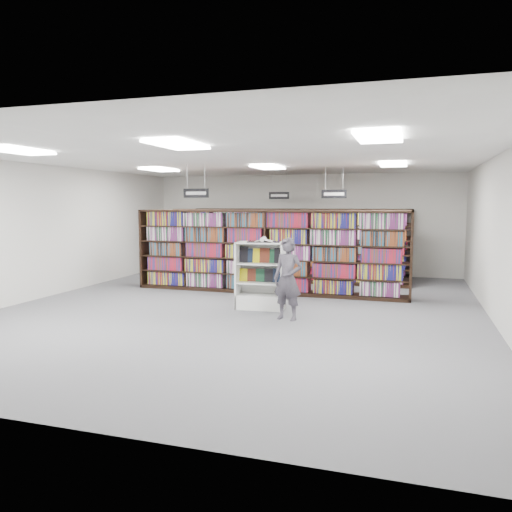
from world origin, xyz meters
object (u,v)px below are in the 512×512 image
(endcap_display, at_px, (261,286))
(open_book, at_px, (264,241))
(shopper, at_px, (288,279))
(bookshelf_row_near, at_px, (268,252))

(endcap_display, distance_m, open_book, 0.99)
(open_book, relative_size, shopper, 0.46)
(bookshelf_row_near, relative_size, shopper, 4.35)
(endcap_display, bearing_deg, shopper, -50.64)
(endcap_display, xyz_separation_m, open_book, (0.07, -0.02, 0.99))
(open_book, bearing_deg, endcap_display, 154.19)
(bookshelf_row_near, xyz_separation_m, shopper, (1.19, -2.70, -0.25))
(bookshelf_row_near, height_order, open_book, bookshelf_row_near)
(open_book, bearing_deg, shopper, -57.47)
(bookshelf_row_near, xyz_separation_m, endcap_display, (0.38, -1.86, -0.56))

